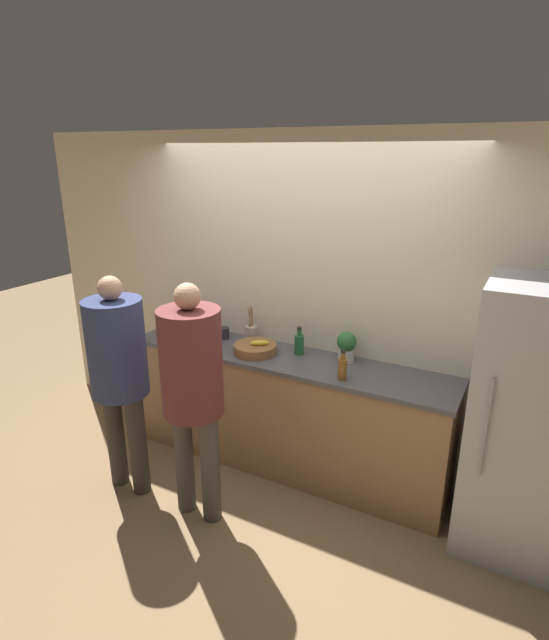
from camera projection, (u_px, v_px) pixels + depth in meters
name	position (u px, v px, depth m)	size (l,w,h in m)	color
ground_plane	(266.00, 484.00, 3.85)	(14.00, 14.00, 0.00)	#8C704C
wall_back	(303.00, 303.00, 3.93)	(5.20, 0.06, 2.60)	beige
counter	(286.00, 411.00, 3.97)	(2.59, 0.58, 0.95)	#9E754C
refrigerator	(524.00, 423.00, 3.03)	(0.61, 0.68, 1.75)	#B7B7BC
person_left	(118.00, 364.00, 3.51)	(0.40, 0.40, 1.66)	#38332D
person_center	(192.00, 380.00, 3.22)	(0.40, 0.40, 1.68)	#4C4742
fruit_bowl	(255.00, 348.00, 3.86)	(0.33, 0.33, 0.11)	brown
utensil_crock	(251.00, 333.00, 4.09)	(0.10, 0.10, 0.30)	#ADA393
bottle_amber	(342.00, 368.00, 3.40)	(0.06, 0.06, 0.21)	brown
bottle_green	(299.00, 344.00, 3.83)	(0.07, 0.07, 0.22)	#236033
cup_black	(225.00, 333.00, 4.16)	(0.08, 0.08, 0.10)	#28282D
potted_plant	(346.00, 345.00, 3.69)	(0.15, 0.15, 0.23)	beige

